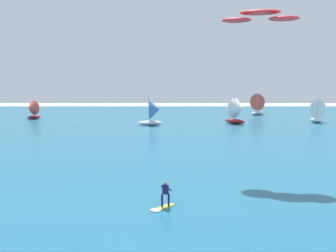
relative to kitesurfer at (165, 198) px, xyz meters
The scene contains 8 objects.
ocean 38.66m from the kitesurfer, 89.72° to the left, with size 160.00×90.00×0.10m, color #1E607F.
kitesurfer is the anchor object (origin of this frame).
kite 17.70m from the kitesurfer, 50.18° to the left, with size 6.69×3.71×0.97m.
sailboat_center_horizon 42.31m from the kitesurfer, 92.92° to the left, with size 4.26×3.63×4.92m.
sailboat_mid_right 58.11m from the kitesurfer, 116.70° to the left, with size 3.15×3.55×3.95m.
sailboat_far_right 63.84m from the kitesurfer, 71.80° to the left, with size 4.40×4.49×5.04m.
sailboat_heeled_over 45.84m from the kitesurfer, 74.26° to the left, with size 4.39×4.49×5.04m.
sailboat_far_left 54.11m from the kitesurfer, 60.10° to the left, with size 3.41×3.96×4.53m.
Camera 1 is at (0.10, -11.21, 8.42)m, focal length 42.22 mm.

